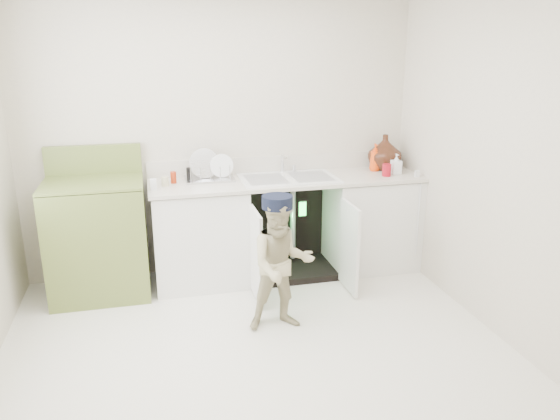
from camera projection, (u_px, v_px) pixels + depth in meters
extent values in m
plane|color=silver|center=(256.00, 346.00, 3.85)|extent=(3.50, 3.50, 0.00)
cube|color=beige|center=(221.00, 136.00, 4.87)|extent=(3.50, 2.50, 0.02)
cube|color=beige|center=(330.00, 263.00, 2.09)|extent=(3.50, 2.50, 0.02)
cube|color=beige|center=(494.00, 160.00, 3.89)|extent=(2.50, 3.00, 0.02)
cube|color=white|center=(200.00, 236.00, 4.78)|extent=(0.80, 0.60, 0.86)
cube|color=white|center=(370.00, 222.00, 5.15)|extent=(0.80, 0.60, 0.86)
cube|color=black|center=(281.00, 220.00, 5.22)|extent=(0.80, 0.06, 0.86)
cube|color=black|center=(288.00, 269.00, 5.08)|extent=(0.80, 0.60, 0.06)
cylinder|color=gray|center=(278.00, 224.00, 5.04)|extent=(0.05, 0.05, 0.70)
cylinder|color=gray|center=(293.00, 223.00, 5.07)|extent=(0.05, 0.05, 0.70)
cylinder|color=gray|center=(287.00, 207.00, 4.96)|extent=(0.07, 0.18, 0.07)
cube|color=white|center=(256.00, 256.00, 4.42)|extent=(0.03, 0.40, 0.76)
cube|color=white|center=(349.00, 247.00, 4.60)|extent=(0.02, 0.40, 0.76)
cube|color=silver|center=(289.00, 180.00, 4.83)|extent=(2.44, 0.64, 0.03)
cube|color=silver|center=(281.00, 163.00, 5.07)|extent=(2.44, 0.02, 0.15)
cube|color=white|center=(289.00, 179.00, 4.83)|extent=(0.85, 0.55, 0.02)
cube|color=gray|center=(266.00, 179.00, 4.78)|extent=(0.34, 0.40, 0.01)
cube|color=gray|center=(311.00, 177.00, 4.87)|extent=(0.34, 0.40, 0.01)
cylinder|color=silver|center=(283.00, 163.00, 5.00)|extent=(0.03, 0.03, 0.17)
cylinder|color=silver|center=(284.00, 157.00, 4.93)|extent=(0.02, 0.14, 0.02)
cylinder|color=silver|center=(294.00, 168.00, 5.04)|extent=(0.04, 0.04, 0.06)
cylinder|color=silver|center=(419.00, 217.00, 4.90)|extent=(0.01, 0.01, 0.70)
cube|color=silver|center=(417.00, 174.00, 4.87)|extent=(0.04, 0.02, 0.06)
cube|color=silver|center=(209.00, 179.00, 4.78)|extent=(0.42, 0.28, 0.02)
cylinder|color=silver|center=(205.00, 170.00, 4.76)|extent=(0.26, 0.09, 0.25)
cylinder|color=white|center=(222.00, 171.00, 4.78)|extent=(0.20, 0.05, 0.20)
cylinder|color=silver|center=(191.00, 175.00, 4.62)|extent=(0.01, 0.01, 0.12)
cylinder|color=silver|center=(201.00, 174.00, 4.64)|extent=(0.01, 0.01, 0.12)
cylinder|color=silver|center=(210.00, 174.00, 4.66)|extent=(0.01, 0.01, 0.12)
cylinder|color=silver|center=(220.00, 173.00, 4.68)|extent=(0.01, 0.01, 0.12)
cylinder|color=silver|center=(230.00, 173.00, 4.70)|extent=(0.01, 0.01, 0.12)
imported|color=#421D12|center=(385.00, 152.00, 5.13)|extent=(0.31, 0.31, 0.33)
imported|color=#FF480D|center=(375.00, 157.00, 5.08)|extent=(0.10, 0.10, 0.25)
imported|color=white|center=(396.00, 164.00, 4.97)|extent=(0.08, 0.08, 0.18)
cylinder|color=#AA0E1C|center=(387.00, 170.00, 4.90)|extent=(0.08, 0.08, 0.11)
cylinder|color=#AE2C0E|center=(173.00, 177.00, 4.66)|extent=(0.05, 0.05, 0.10)
cylinder|color=beige|center=(165.00, 181.00, 4.57)|extent=(0.06, 0.06, 0.08)
cylinder|color=black|center=(189.00, 174.00, 4.72)|extent=(0.04, 0.04, 0.12)
cube|color=white|center=(153.00, 184.00, 4.45)|extent=(0.05, 0.05, 0.09)
cube|color=olive|center=(98.00, 240.00, 4.55)|extent=(0.79, 0.65, 0.96)
cube|color=olive|center=(92.00, 183.00, 4.40)|extent=(0.79, 0.65, 0.02)
cube|color=olive|center=(93.00, 160.00, 4.63)|extent=(0.79, 0.06, 0.25)
cylinder|color=black|center=(64.00, 190.00, 4.21)|extent=(0.18, 0.18, 0.02)
cylinder|color=silver|center=(64.00, 188.00, 4.21)|extent=(0.21, 0.21, 0.01)
cylinder|color=black|center=(69.00, 180.00, 4.51)|extent=(0.18, 0.18, 0.02)
cylinder|color=silver|center=(69.00, 179.00, 4.50)|extent=(0.21, 0.21, 0.01)
cylinder|color=black|center=(117.00, 187.00, 4.30)|extent=(0.18, 0.18, 0.02)
cylinder|color=silver|center=(117.00, 185.00, 4.30)|extent=(0.21, 0.21, 0.01)
cylinder|color=black|center=(118.00, 177.00, 4.60)|extent=(0.18, 0.18, 0.02)
cylinder|color=silver|center=(118.00, 176.00, 4.59)|extent=(0.21, 0.21, 0.01)
imported|color=tan|center=(281.00, 265.00, 3.98)|extent=(0.50, 0.39, 1.01)
cylinder|color=black|center=(282.00, 202.00, 3.84)|extent=(0.23, 0.23, 0.09)
cube|color=black|center=(278.00, 203.00, 3.94)|extent=(0.17, 0.09, 0.01)
cube|color=black|center=(302.00, 209.00, 4.57)|extent=(0.07, 0.01, 0.14)
cube|color=#26F23F|center=(303.00, 209.00, 4.56)|extent=(0.06, 0.00, 0.12)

